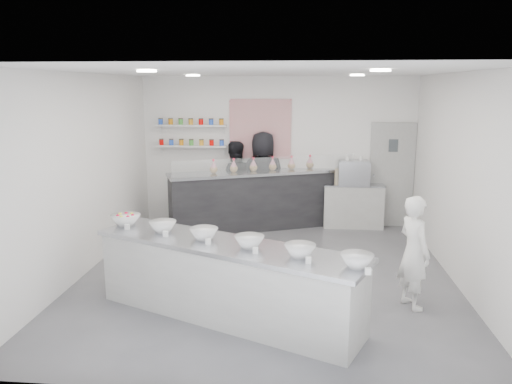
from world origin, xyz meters
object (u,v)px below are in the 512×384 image
(espresso_machine, at_px, (354,173))
(woman_prep, at_px, (414,252))
(prep_counter, at_px, (227,281))
(staff_left, at_px, (234,183))
(espresso_ledge, at_px, (353,206))
(staff_right, at_px, (263,179))
(back_bar, at_px, (263,199))

(espresso_machine, distance_m, woman_prep, 3.73)
(prep_counter, xyz_separation_m, staff_left, (-0.49, 4.28, 0.38))
(staff_left, bearing_deg, espresso_machine, 164.62)
(espresso_ledge, bearing_deg, espresso_machine, 180.00)
(espresso_ledge, bearing_deg, woman_prep, -83.86)
(staff_left, bearing_deg, staff_right, 166.28)
(espresso_machine, bearing_deg, espresso_ledge, 0.00)
(espresso_ledge, relative_size, espresso_machine, 1.95)
(woman_prep, distance_m, staff_left, 4.70)
(espresso_machine, bearing_deg, staff_left, 178.33)
(espresso_ledge, bearing_deg, staff_right, 177.81)
(espresso_machine, bearing_deg, back_bar, -174.25)
(prep_counter, bearing_deg, woman_prep, 37.04)
(prep_counter, xyz_separation_m, espresso_ledge, (1.93, 4.21, -0.03))
(staff_right, bearing_deg, prep_counter, 72.92)
(espresso_ledge, xyz_separation_m, staff_left, (-2.42, 0.07, 0.42))
(woman_prep, height_order, staff_right, staff_right)
(woman_prep, xyz_separation_m, staff_left, (-2.82, 3.75, 0.12))
(espresso_ledge, xyz_separation_m, staff_right, (-1.83, 0.07, 0.52))
(prep_counter, bearing_deg, staff_left, 120.91)
(back_bar, xyz_separation_m, staff_left, (-0.62, 0.25, 0.28))
(staff_left, bearing_deg, back_bar, 144.17)
(prep_counter, relative_size, staff_left, 2.03)
(back_bar, height_order, espresso_ledge, back_bar)
(back_bar, bearing_deg, espresso_machine, -17.09)
(staff_left, relative_size, staff_right, 0.89)
(back_bar, xyz_separation_m, woman_prep, (2.20, -3.50, 0.15))
(back_bar, bearing_deg, staff_right, 72.01)
(prep_counter, bearing_deg, espresso_ledge, 89.69)
(back_bar, relative_size, staff_right, 1.95)
(back_bar, xyz_separation_m, espresso_machine, (1.79, 0.18, 0.54))
(prep_counter, height_order, espresso_machine, espresso_machine)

